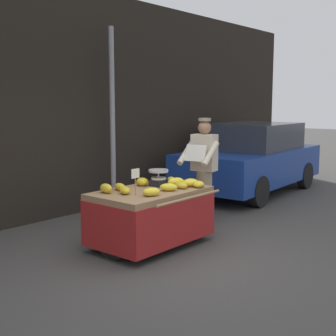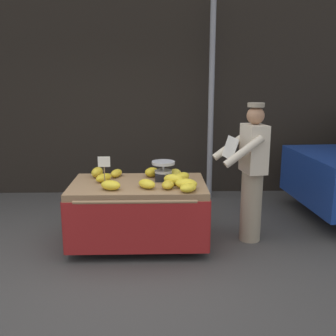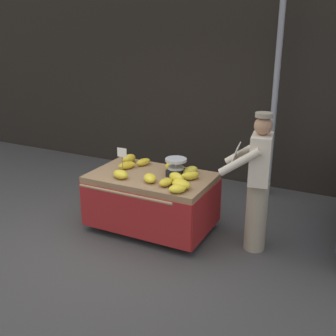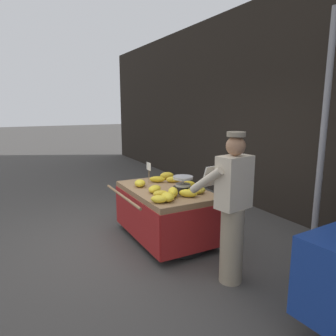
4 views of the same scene
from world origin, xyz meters
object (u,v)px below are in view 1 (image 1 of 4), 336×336
banana_bunch_0 (120,187)px  banana_bunch_7 (151,192)px  street_pole (113,121)px  banana_bunch_5 (176,182)px  banana_bunch_1 (198,184)px  banana_bunch_9 (171,181)px  banana_bunch_10 (190,183)px  weighing_scale (159,178)px  price_sign (135,176)px  parked_car (252,158)px  banana_bunch_8 (181,185)px  vendor_person (204,171)px  banana_bunch_6 (106,188)px  banana_bunch_2 (142,182)px  banana_bunch_4 (169,187)px  banana_cart (151,206)px  banana_bunch_11 (125,190)px  banana_bunch_3 (159,180)px

banana_bunch_0 → banana_bunch_7: size_ratio=1.04×
street_pole → banana_bunch_5: (-0.69, -2.03, -0.78)m
banana_bunch_0 → banana_bunch_1: 1.09m
banana_bunch_1 → banana_bunch_9: bearing=95.0°
banana_bunch_9 → banana_bunch_10: 0.33m
weighing_scale → price_sign: 0.73m
price_sign → parked_car: parked_car is taller
banana_bunch_8 → banana_bunch_5: bearing=64.5°
vendor_person → banana_bunch_7: bearing=-166.7°
banana_bunch_7 → vendor_person: 1.71m
banana_bunch_6 → banana_bunch_10: banana_bunch_6 is taller
banana_bunch_8 → vendor_person: bearing=19.6°
street_pole → price_sign: (-1.49, -2.01, -0.60)m
price_sign → banana_bunch_8: 0.77m
banana_bunch_6 → banana_bunch_8: size_ratio=1.12×
banana_bunch_1 → parked_car: 3.93m
street_pole → banana_bunch_9: size_ratio=13.09×
banana_bunch_2 → banana_bunch_4: (-0.05, -0.53, -0.01)m
banana_bunch_4 → vendor_person: vendor_person is taller
street_pole → banana_cart: 2.46m
banana_bunch_2 → banana_bunch_7: banana_bunch_2 is taller
banana_bunch_6 → vendor_person: bearing=-5.7°
banana_cart → weighing_scale: bearing=21.7°
banana_bunch_8 → banana_bunch_10: size_ratio=0.83×
banana_bunch_0 → banana_bunch_7: (-0.01, -0.58, 0.00)m
price_sign → banana_bunch_6: (-0.14, 0.39, -0.19)m
street_pole → banana_bunch_5: 2.28m
banana_bunch_9 → banana_bunch_11: size_ratio=1.01×
banana_cart → banana_bunch_9: bearing=7.8°
banana_bunch_3 → banana_bunch_2: bearing=169.0°
parked_car → banana_bunch_9: bearing=-167.3°
banana_bunch_4 → banana_bunch_7: banana_bunch_7 is taller
banana_bunch_3 → banana_bunch_9: bearing=-67.6°
banana_bunch_4 → street_pole: bearing=65.1°
banana_bunch_2 → parked_car: bearing=8.4°
banana_bunch_9 → banana_bunch_6: bearing=167.6°
weighing_scale → banana_bunch_2: (-0.14, 0.18, -0.06)m
price_sign → banana_bunch_11: 0.26m
banana_bunch_3 → banana_bunch_7: banana_bunch_7 is taller
price_sign → banana_bunch_4: 0.55m
banana_bunch_11 → banana_bunch_0: bearing=59.8°
banana_cart → banana_bunch_9: size_ratio=6.48×
banana_bunch_9 → banana_bunch_3: bearing=112.4°
street_pole → banana_cart: (-1.11, -1.92, -1.07)m
street_pole → vendor_person: bearing=-81.6°
price_sign → banana_bunch_6: price_sign is taller
price_sign → weighing_scale: bearing=17.3°
weighing_scale → banana_bunch_3: bearing=40.7°
banana_bunch_0 → banana_bunch_11: (-0.13, -0.22, 0.00)m
banana_bunch_2 → banana_bunch_10: size_ratio=0.82×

